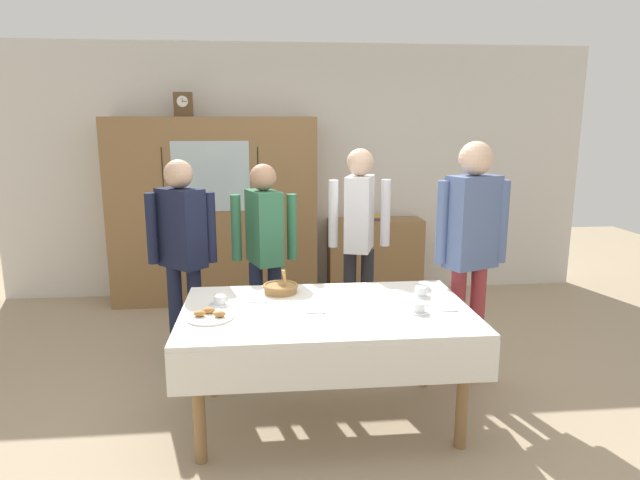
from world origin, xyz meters
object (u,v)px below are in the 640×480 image
Objects in this scene: spoon_front_edge at (262,302)px; pastry_plate at (210,316)px; bookshelf_low at (375,257)px; person_behind_table_right at (471,238)px; spoon_back_edge at (452,311)px; mantel_clock at (183,104)px; person_by_cabinet at (264,242)px; tea_cup_mid_right at (421,292)px; bread_basket at (281,288)px; book_stack at (376,217)px; person_beside_shelf at (182,243)px; dining_table at (327,325)px; tea_cup_center at (419,308)px; wall_cabinet at (214,211)px; tea_cup_far_right at (220,301)px; person_behind_table_left at (359,227)px; spoon_near_left at (319,313)px.

pastry_plate is at bearing -138.75° from spoon_front_edge.
bookshelf_low is 2.27m from person_behind_table_right.
pastry_plate is 2.35× the size of spoon_back_edge.
mantel_clock is 0.15× the size of person_by_cabinet.
tea_cup_mid_right is at bearing 12.06° from pastry_plate.
bread_basket is at bearing 154.83° from spoon_back_edge.
tea_cup_mid_right reaches higher than pastry_plate.
book_stack reaches higher than bookshelf_low.
spoon_back_edge is 0.07× the size of person_beside_shelf.
person_behind_table_right is (2.25, -2.10, -0.98)m from mantel_clock.
person_behind_table_right reaches higher than spoon_front_edge.
person_beside_shelf is (-0.60, 0.78, 0.23)m from spoon_front_edge.
bookshelf_low is (0.83, 2.64, -0.24)m from dining_table.
bread_basket is (-0.82, 0.48, 0.01)m from tea_cup_center.
tea_cup_center is at bearing -30.48° from bread_basket.
tea_cup_far_right is (0.23, -2.42, -0.19)m from wall_cabinet.
bookshelf_low is 0.65× the size of person_by_cabinet.
bookshelf_low is (1.99, 0.05, -1.63)m from mantel_clock.
person_behind_table_right is at bearing 17.35° from pastry_plate.
person_by_cabinet is (-0.38, 1.12, 0.29)m from dining_table.
spoon_front_edge is at bearing -123.70° from bread_basket.
tea_cup_center is 1.00m from spoon_front_edge.
wall_cabinet reaches higher than person_behind_table_right.
dining_table is at bearing -65.77° from mantel_clock.
bookshelf_low is at bearing 64.01° from bread_basket.
wall_cabinet is 1.56m from person_by_cabinet.
spoon_back_edge is at bearing -31.41° from person_beside_shelf.
bookshelf_low is 2.76m from spoon_front_edge.
person_beside_shelf is (-1.00, 0.98, 0.32)m from dining_table.
person_beside_shelf is at bearing 166.76° from person_behind_table_right.
mantel_clock reaches higher than person_beside_shelf.
spoon_front_edge is at bearing -52.42° from person_beside_shelf.
person_behind_table_left is (-0.41, -1.36, 0.60)m from bookshelf_low.
person_behind_table_right is (1.36, 0.10, 0.30)m from bread_basket.
spoon_back_edge is (1.93, -2.69, -1.30)m from mantel_clock.
person_behind_table_left is (0.69, 0.89, 0.24)m from bread_basket.
person_behind_table_left reaches higher than book_stack.
person_by_cabinet reaches higher than spoon_near_left.
tea_cup_center is at bearing -34.71° from person_beside_shelf.
person_beside_shelf reaches higher than book_stack.
spoon_back_edge reaches higher than dining_table.
bookshelf_low is 8.64× the size of spoon_back_edge.
bread_basket is at bearing 56.30° from spoon_front_edge.
wall_cabinet is at bearing 95.53° from tea_cup_far_right.
dining_table is at bearing -107.36° from book_stack.
wall_cabinet is 2.46m from spoon_front_edge.
mantel_clock reaches higher than spoon_near_left.
spoon_front_edge is 1.00× the size of spoon_near_left.
person_behind_table_left reaches higher than tea_cup_center.
person_behind_table_left reaches higher than person_by_cabinet.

